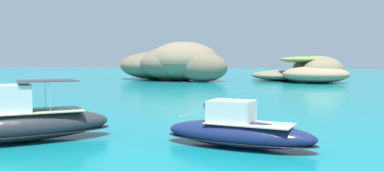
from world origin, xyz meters
name	(u,v)px	position (x,y,z in m)	size (l,w,h in m)	color
islet_large	(174,64)	(-20.25, 76.78, 3.68)	(29.30, 25.55, 8.46)	#756651
islet_small	(309,71)	(8.94, 77.53, 2.20)	(22.73, 21.44, 5.40)	#84755B
motorboat_navy	(238,131)	(2.57, 11.59, 0.83)	(8.73, 4.25, 2.47)	navy
motorboat_charcoal	(12,123)	(-9.94, 9.77, 1.09)	(10.53, 9.60, 3.44)	#2D2D33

